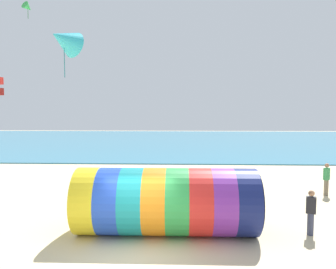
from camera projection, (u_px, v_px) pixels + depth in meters
name	position (u px, v px, depth m)	size (l,w,h in m)	color
ground_plane	(135.00, 257.00, 10.65)	(120.00, 120.00, 0.00)	beige
sea	(170.00, 141.00, 47.99)	(120.00, 40.00, 0.10)	teal
giant_inflatable_tube	(167.00, 201.00, 12.52)	(6.87, 2.55, 2.54)	yellow
kite_handler	(311.00, 212.00, 12.42)	(0.42, 0.34, 1.74)	#383D56
kite_cyan_delta	(64.00, 40.00, 13.55)	(1.70, 1.78, 2.24)	#2DB2C6
kite_green_delta	(28.00, 7.00, 20.78)	(0.76, 0.85, 1.06)	green
bystander_near_water	(326.00, 179.00, 18.10)	(0.42, 0.40, 1.80)	#726651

